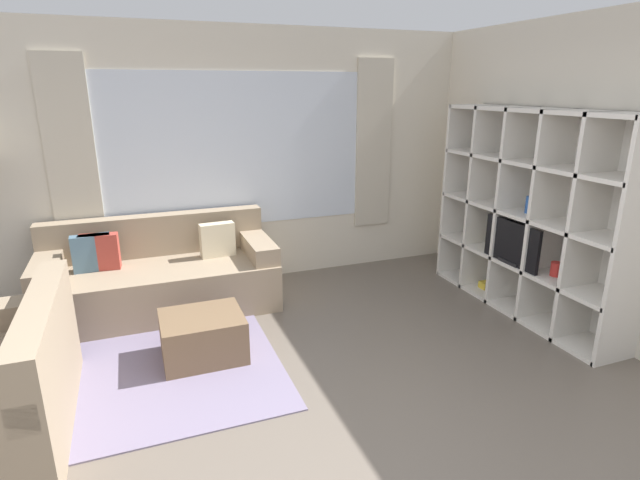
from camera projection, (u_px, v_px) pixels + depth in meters
The scene contains 6 objects.
wall_back at pixel (237, 159), 5.31m from camera, with size 6.36×0.11×2.70m.
wall_right at pixel (548, 169), 4.71m from camera, with size 0.07×4.48×2.70m, color beige.
area_rug at pixel (124, 368), 3.88m from camera, with size 2.32×2.01×0.01m, color slate.
shelving_unit at pixel (532, 215), 4.66m from camera, with size 0.44×2.18×1.92m.
couch_main at pixel (160, 277), 4.85m from camera, with size 2.16×0.93×0.87m.
ottoman at pixel (203, 337), 3.99m from camera, with size 0.64×0.54×0.37m.
Camera 1 is at (-1.07, -1.98, 2.10)m, focal length 28.00 mm.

